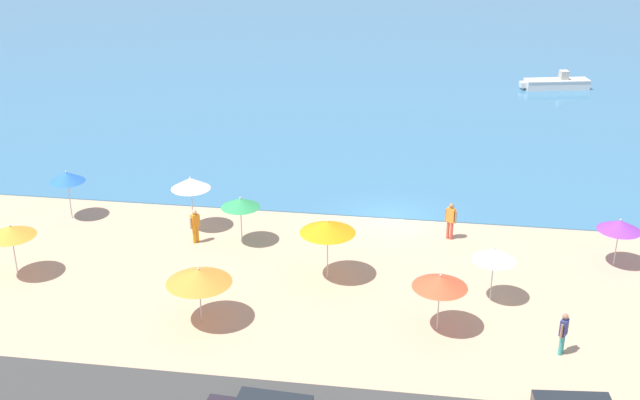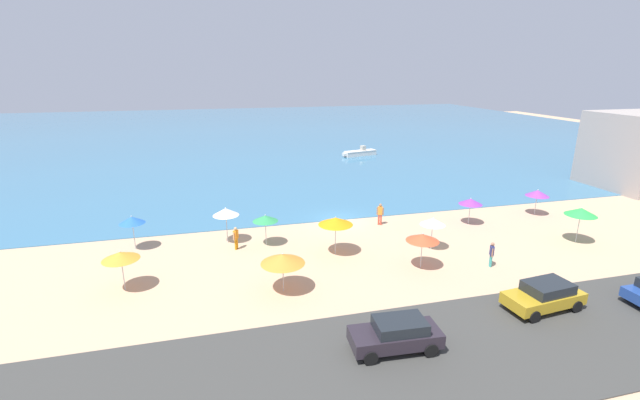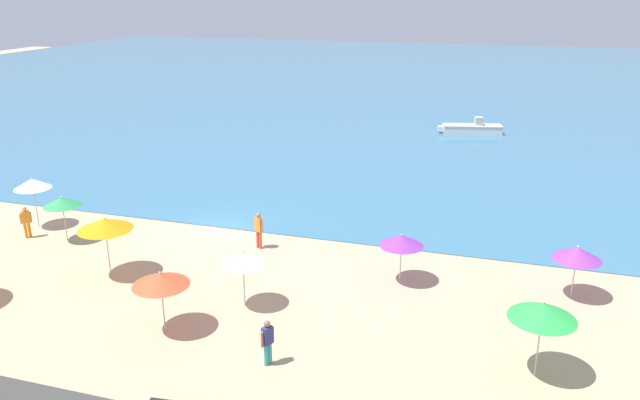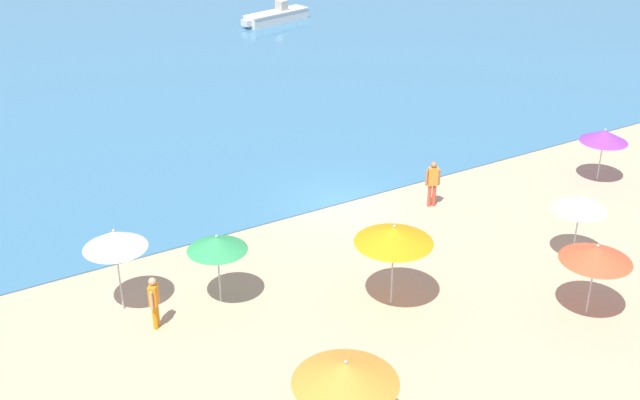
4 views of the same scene
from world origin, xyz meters
The scene contains 20 objects.
ground_plane centered at (0.00, 0.00, 0.00)m, with size 160.00×160.00×0.00m, color tan.
sea centered at (0.00, 55.00, 0.03)m, with size 150.00×110.00×0.05m, color teal.
coastal_road centered at (0.00, -18.00, 0.03)m, with size 80.00×8.00×0.06m, color #3C3C38.
beach_umbrella_0 centered at (16.88, -2.79, 1.95)m, with size 1.92×1.92×2.28m.
beach_umbrella_1 centered at (-15.32, -8.26, 2.12)m, with size 2.04×2.04×2.42m.
beach_umbrella_2 centered at (-6.55, -10.64, 2.00)m, with size 2.50×2.50×2.35m.
beach_umbrella_3 centered at (15.35, -8.84, 2.36)m, with size 2.15×2.15×2.71m.
beach_umbrella_4 centered at (-9.29, -2.59, 2.37)m, with size 1.87×1.87×2.71m.
beach_umbrella_5 centered at (-6.63, -3.74, 2.03)m, with size 1.80×1.80×2.32m.
beach_umbrella_6 centered at (9.97, -3.45, 1.92)m, with size 1.86×1.86×2.23m.
beach_umbrella_7 centered at (-2.26, -6.47, 2.39)m, with size 2.33×2.33×2.71m.
beach_umbrella_8 centered at (4.49, -7.33, 2.07)m, with size 1.75×1.75×2.39m.
beach_umbrella_9 centered at (-15.63, -2.23, 2.18)m, with size 1.73×1.73×2.50m.
beach_umbrella_10 centered at (2.40, -9.87, 2.08)m, with size 2.07×2.07×2.38m.
bather_0 centered at (-8.75, -3.98, 0.92)m, with size 0.39×0.48×1.65m.
bather_1 centered at (6.83, -10.79, 0.93)m, with size 0.36×0.52×1.65m.
bather_2 centered at (2.86, -1.85, 1.02)m, with size 0.53×0.34×1.81m.
parked_car_1 centered at (6.33, -15.95, 0.84)m, with size 4.28×2.22×1.48m.
parked_car_2 centered at (-2.57, -17.20, 0.84)m, with size 4.12×1.99×1.48m.
skiff_nearshore centered at (10.92, 25.84, 0.47)m, with size 5.37×2.35×1.41m.
Camera 2 is at (-9.92, -32.27, 12.11)m, focal length 24.00 mm.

